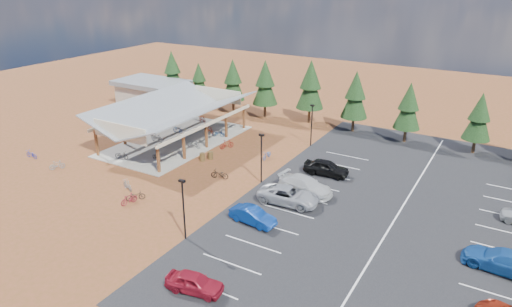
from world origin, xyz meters
The scene contains 40 objects.
ground centered at (0.00, 0.00, 0.00)m, with size 140.00×140.00×0.00m, color brown.
asphalt_lot centered at (18.50, 3.00, 0.02)m, with size 27.00×44.00×0.04m, color black.
concrete_pad centered at (-10.00, 7.00, 0.05)m, with size 10.60×18.60×0.10m, color gray.
bike_pavilion centered at (-10.00, 7.00, 3.82)m, with size 11.65×19.40×4.97m.
outbuilding centered at (-24.00, 18.00, 2.03)m, with size 11.00×7.00×3.90m.
lamp_post_0 centered at (5.00, -10.00, 2.98)m, with size 0.50×0.25×5.14m.
lamp_post_1 centered at (5.00, 2.00, 2.98)m, with size 0.50×0.25×5.14m.
lamp_post_2 centered at (5.00, 14.00, 2.98)m, with size 0.50×0.25×5.14m.
trash_bin_0 centered at (-3.46, 3.54, 0.45)m, with size 0.60×0.60×0.90m, color #513C1D.
trash_bin_1 centered at (-2.95, 4.39, 0.45)m, with size 0.60×0.60×0.90m, color #513C1D.
pine_0 centered at (-23.11, 22.10, 4.86)m, with size 3.42×3.42×7.97m.
pine_1 centered at (-17.95, 22.28, 4.00)m, with size 2.82×2.82×6.57m.
pine_2 centered at (-10.82, 21.11, 4.85)m, with size 3.41×3.41×7.95m.
pine_3 centered at (-5.49, 21.28, 5.07)m, with size 3.56×3.56×8.30m.
pine_4 centered at (1.01, 22.28, 5.34)m, with size 3.76×3.76×8.75m.
pine_5 centered at (7.55, 21.74, 4.91)m, with size 3.45×3.45×8.05m.
pine_6 centered at (14.45, 21.12, 4.58)m, with size 3.22×3.22×7.51m.
pine_7 centered at (22.24, 21.39, 4.41)m, with size 3.10×3.10×7.22m.
bike_0 centered at (-11.47, -0.80, 0.53)m, with size 0.58×1.65×0.87m, color black.
bike_1 centered at (-11.89, 5.48, 0.62)m, with size 0.48×1.72×1.03m, color gray.
bike_2 centered at (-11.79, 9.36, 0.54)m, with size 0.59×1.68×0.88m, color #1F4292.
bike_3 centered at (-11.79, 14.64, 0.57)m, with size 0.44×1.57×0.94m, color maroon.
bike_4 centered at (-7.77, 0.89, 0.51)m, with size 0.55×1.57×0.82m, color black.
bike_5 centered at (-6.48, 5.97, 0.62)m, with size 0.49×1.72×1.03m, color gray.
bike_6 centered at (-6.36, 10.78, 0.53)m, with size 0.57×1.63×0.86m, color #184B88.
bike_7 centered at (-8.06, 11.26, 0.60)m, with size 0.47×1.65×0.99m, color #9D3117.
bike_9 centered at (-15.41, -6.22, 0.48)m, with size 0.45×1.60×0.96m, color gray.
bike_10 centered at (-20.55, -5.68, 0.47)m, with size 0.62×1.79×0.94m, color #1F28A0.
bike_11 centered at (-3.07, -8.03, 0.50)m, with size 0.47×1.68×1.01m, color maroon.
bike_12 centered at (-3.09, -7.19, 0.46)m, with size 0.61×1.74×0.91m, color black.
bike_13 centered at (-5.33, -5.99, 0.52)m, with size 0.49×1.73×1.04m, color gray.
bike_14 centered at (2.44, 7.74, 0.47)m, with size 0.63×1.80×0.95m, color #244F9E.
bike_15 centered at (-3.26, 8.08, 0.55)m, with size 0.52×1.84×1.11m, color maroon.
bike_16 centered at (0.88, 0.65, 0.49)m, with size 0.65×1.86×0.98m, color black.
car_0 centered at (9.57, -14.71, 0.71)m, with size 1.58×3.93×1.34m, color maroon.
car_1 centered at (8.37, -5.26, 0.72)m, with size 1.44×4.13×1.36m, color navy.
car_2 centered at (9.34, -0.59, 0.82)m, with size 2.58×5.59×1.55m, color #9D9FA5.
car_3 centered at (9.81, 2.09, 0.83)m, with size 2.21×5.43×1.57m, color silver.
car_4 centered at (9.88, 7.00, 0.83)m, with size 1.87×4.66×1.59m, color black.
car_7 centered at (26.86, -1.90, 0.84)m, with size 2.23×5.49×1.59m, color #174892.
Camera 1 is at (25.55, -33.84, 19.71)m, focal length 32.00 mm.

